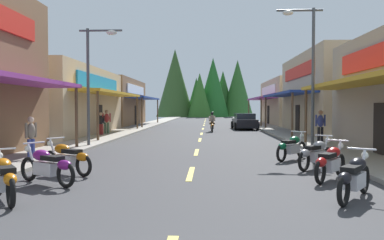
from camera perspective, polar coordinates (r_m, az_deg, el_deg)
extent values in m
cube|color=#38383A|center=(32.33, 1.56, -1.62)|extent=(9.69, 89.58, 0.10)
cube|color=gray|center=(32.97, -8.93, -1.39)|extent=(2.31, 89.58, 0.12)
cube|color=gray|center=(32.78, 12.11, -1.42)|extent=(2.31, 89.58, 0.12)
cube|color=#E0C64C|center=(11.30, -0.20, -7.90)|extent=(0.16, 2.40, 0.01)
cube|color=#E0C64C|center=(16.57, 0.67, -4.77)|extent=(0.16, 2.40, 0.01)
cube|color=#E0C64C|center=(22.81, 1.17, -2.95)|extent=(0.16, 2.40, 0.01)
cube|color=#E0C64C|center=(28.02, 1.42, -2.05)|extent=(0.16, 2.40, 0.01)
cube|color=#E0C64C|center=(34.56, 1.62, -1.30)|extent=(0.16, 2.40, 0.01)
cube|color=#E0C64C|center=(41.34, 1.76, -0.78)|extent=(0.16, 2.40, 0.01)
cube|color=#E0C64C|center=(46.85, 1.85, -0.47)|extent=(0.16, 2.40, 0.01)
cube|color=#E0C64C|center=(52.89, 1.92, -0.20)|extent=(0.16, 2.40, 0.01)
cube|color=#E0C64C|center=(58.03, 1.97, -0.02)|extent=(0.16, 2.40, 0.01)
cube|color=#E0C64C|center=(64.39, 2.02, 0.17)|extent=(0.16, 2.40, 0.01)
cube|color=#8C338C|center=(14.49, -25.56, 5.56)|extent=(1.80, 9.88, 0.16)
cylinder|color=brown|center=(18.54, -16.66, 0.21)|extent=(0.14, 0.14, 2.82)
cube|color=tan|center=(29.41, -21.94, 2.55)|extent=(8.93, 13.46, 4.68)
cube|color=gold|center=(27.64, -11.74, 3.86)|extent=(1.80, 12.12, 0.16)
cylinder|color=brown|center=(21.79, -13.72, 0.47)|extent=(0.14, 0.14, 2.82)
cylinder|color=brown|center=(33.20, -8.07, 0.97)|extent=(0.14, 0.14, 2.82)
cube|color=#197FCC|center=(27.89, -13.43, 5.37)|extent=(0.10, 9.43, 0.90)
cube|color=black|center=(27.86, -13.43, 0.03)|extent=(0.08, 1.10, 2.10)
cube|color=brown|center=(42.12, -14.29, 2.49)|extent=(8.93, 12.43, 4.84)
cube|color=navy|center=(40.90, -7.07, 3.23)|extent=(1.80, 11.19, 0.16)
cylinder|color=brown|center=(35.46, -7.39, 1.03)|extent=(0.14, 0.14, 2.82)
cylinder|color=brown|center=(46.13, -5.09, 1.23)|extent=(0.14, 0.14, 2.82)
cube|color=white|center=(41.08, -8.23, 4.44)|extent=(0.10, 8.70, 0.90)
cube|color=black|center=(41.05, -8.24, 0.64)|extent=(0.08, 1.10, 2.10)
cube|color=gold|center=(16.21, 23.31, 5.18)|extent=(1.80, 10.74, 0.16)
cylinder|color=brown|center=(20.92, 16.42, 0.39)|extent=(0.14, 0.14, 2.82)
cube|color=red|center=(16.62, 26.10, 8.67)|extent=(0.10, 8.35, 0.90)
cube|color=black|center=(16.53, 26.02, -1.34)|extent=(0.08, 1.10, 2.10)
cube|color=tan|center=(30.75, 21.75, 3.58)|extent=(6.97, 12.59, 5.82)
cube|color=navy|center=(29.60, 13.69, 3.71)|extent=(1.80, 11.33, 0.16)
cylinder|color=brown|center=(24.10, 14.56, 0.60)|extent=(0.14, 0.14, 2.82)
cylinder|color=brown|center=(34.86, 10.80, 1.00)|extent=(0.14, 0.14, 2.82)
cube|color=red|center=(29.87, 15.31, 6.84)|extent=(0.10, 8.81, 0.90)
cube|color=black|center=(29.78, 15.29, 0.13)|extent=(0.08, 1.10, 2.10)
cube|color=tan|center=(44.27, 15.09, 2.51)|extent=(6.02, 13.24, 4.93)
cube|color=#8C338C|center=(43.59, 10.07, 3.13)|extent=(1.80, 11.91, 0.16)
cylinder|color=brown|center=(37.79, 10.15, 1.07)|extent=(0.14, 0.14, 2.82)
cylinder|color=brown|center=(49.22, 8.37, 1.26)|extent=(0.14, 0.14, 2.82)
cube|color=white|center=(43.74, 11.17, 4.36)|extent=(0.10, 9.27, 0.90)
cube|color=black|center=(43.71, 11.17, 0.70)|extent=(0.08, 1.10, 2.10)
cylinder|color=#474C51|center=(19.18, -15.06, 4.54)|extent=(0.14, 0.14, 5.68)
cylinder|color=#474C51|center=(19.33, -13.31, 12.72)|extent=(2.06, 0.10, 0.10)
ellipsoid|color=silver|center=(19.17, -11.76, 12.51)|extent=(0.50, 0.30, 0.24)
cylinder|color=#474C51|center=(18.44, 17.41, 5.77)|extent=(0.14, 0.14, 6.41)
cylinder|color=#474C51|center=(18.77, 15.58, 15.31)|extent=(2.06, 0.10, 0.10)
ellipsoid|color=silver|center=(18.64, 13.95, 15.10)|extent=(0.50, 0.30, 0.24)
torus|color=black|center=(9.54, 24.05, -7.97)|extent=(0.45, 0.58, 0.64)
torus|color=black|center=(8.12, 21.45, -9.66)|extent=(0.45, 0.58, 0.64)
cube|color=silver|center=(8.81, 22.86, -8.23)|extent=(0.63, 0.73, 0.32)
ellipsoid|color=black|center=(8.95, 23.23, -6.01)|extent=(0.59, 0.64, 0.28)
cube|color=black|center=(8.53, 22.45, -6.66)|extent=(0.58, 0.65, 0.12)
ellipsoid|color=black|center=(8.12, 21.57, -8.00)|extent=(0.45, 0.50, 0.24)
cylinder|color=silver|center=(9.36, 23.88, -6.10)|extent=(0.26, 0.34, 0.71)
cylinder|color=silver|center=(9.21, 23.73, -3.92)|extent=(0.51, 0.38, 0.04)
sphere|color=white|center=(9.49, 24.13, -4.78)|extent=(0.16, 0.16, 0.16)
torus|color=black|center=(11.63, 20.99, -6.17)|extent=(0.46, 0.57, 0.64)
torus|color=black|center=(10.23, 18.39, -7.24)|extent=(0.46, 0.57, 0.64)
cube|color=silver|center=(10.92, 19.78, -6.26)|extent=(0.64, 0.73, 0.32)
ellipsoid|color=#A51414|center=(11.07, 20.14, -4.49)|extent=(0.59, 0.64, 0.28)
cube|color=black|center=(10.65, 19.36, -4.94)|extent=(0.58, 0.65, 0.12)
ellipsoid|color=#A51414|center=(10.24, 18.51, -5.93)|extent=(0.45, 0.50, 0.24)
cylinder|color=silver|center=(11.47, 20.81, -4.62)|extent=(0.27, 0.33, 0.71)
cylinder|color=silver|center=(11.32, 20.64, -2.82)|extent=(0.51, 0.39, 0.04)
sphere|color=white|center=(11.60, 21.07, -3.56)|extent=(0.16, 0.16, 0.16)
torus|color=black|center=(13.41, 19.30, -5.10)|extent=(0.51, 0.54, 0.64)
torus|color=black|center=(12.09, 16.19, -5.82)|extent=(0.51, 0.54, 0.64)
cube|color=silver|center=(12.74, 17.83, -5.09)|extent=(0.68, 0.70, 0.32)
ellipsoid|color=#99999E|center=(12.88, 18.25, -3.58)|extent=(0.61, 0.63, 0.28)
cube|color=black|center=(12.48, 17.32, -3.93)|extent=(0.61, 0.63, 0.12)
ellipsoid|color=#99999E|center=(12.10, 16.32, -4.72)|extent=(0.47, 0.49, 0.24)
cylinder|color=silver|center=(13.26, 19.07, -3.74)|extent=(0.30, 0.31, 0.71)
cylinder|color=silver|center=(13.12, 18.86, -2.17)|extent=(0.47, 0.44, 0.04)
sphere|color=white|center=(13.39, 19.38, -2.83)|extent=(0.16, 0.16, 0.16)
torus|color=black|center=(15.27, 15.83, -4.22)|extent=(0.49, 0.55, 0.64)
torus|color=black|center=(13.95, 13.06, -4.77)|extent=(0.49, 0.55, 0.64)
cube|color=silver|center=(14.60, 14.51, -4.17)|extent=(0.66, 0.72, 0.32)
ellipsoid|color=#0C5933|center=(14.75, 14.88, -2.87)|extent=(0.60, 0.63, 0.28)
cube|color=black|center=(14.35, 14.05, -3.15)|extent=(0.60, 0.64, 0.12)
ellipsoid|color=#0C5933|center=(13.97, 13.17, -3.82)|extent=(0.47, 0.49, 0.24)
cylinder|color=silver|center=(15.12, 15.62, -3.02)|extent=(0.28, 0.32, 0.71)
cylinder|color=silver|center=(14.99, 15.42, -1.65)|extent=(0.49, 0.42, 0.04)
sphere|color=white|center=(15.25, 15.90, -2.23)|extent=(0.16, 0.16, 0.16)
torus|color=black|center=(9.68, -26.49, -7.86)|extent=(0.46, 0.58, 0.64)
torus|color=black|center=(8.22, -25.15, -9.56)|extent=(0.46, 0.58, 0.64)
cube|color=silver|center=(8.93, -25.88, -8.14)|extent=(0.64, 0.73, 0.32)
ellipsoid|color=#BF660C|center=(9.08, -26.09, -5.94)|extent=(0.59, 0.64, 0.28)
cube|color=black|center=(8.65, -25.68, -6.58)|extent=(0.58, 0.65, 0.12)
ellipsoid|color=#BF660C|center=(8.23, -25.23, -7.92)|extent=(0.45, 0.50, 0.24)
cylinder|color=silver|center=(9.50, -26.42, -6.03)|extent=(0.27, 0.34, 0.71)
cylinder|color=silver|center=(9.34, -26.36, -3.87)|extent=(0.51, 0.39, 0.04)
torus|color=black|center=(10.97, -22.94, -6.68)|extent=(0.60, 0.42, 0.64)
torus|color=black|center=(9.75, -18.12, -7.68)|extent=(0.60, 0.42, 0.64)
cube|color=silver|center=(10.34, -20.68, -6.72)|extent=(0.74, 0.61, 0.32)
ellipsoid|color=#721972|center=(10.46, -21.33, -4.86)|extent=(0.64, 0.57, 0.28)
cube|color=black|center=(10.10, -19.88, -5.31)|extent=(0.66, 0.55, 0.12)
ellipsoid|color=#721972|center=(9.76, -18.32, -6.31)|extent=(0.50, 0.44, 0.24)
cylinder|color=silver|center=(10.82, -22.59, -5.03)|extent=(0.35, 0.25, 0.71)
cylinder|color=silver|center=(10.68, -22.26, -3.12)|extent=(0.35, 0.53, 0.04)
sphere|color=white|center=(10.93, -23.06, -3.91)|extent=(0.16, 0.16, 0.16)
torus|color=black|center=(12.34, -20.12, -5.71)|extent=(0.59, 0.43, 0.64)
torus|color=black|center=(11.15, -15.69, -6.46)|extent=(0.59, 0.43, 0.64)
cube|color=silver|center=(11.73, -18.02, -5.68)|extent=(0.74, 0.61, 0.32)
ellipsoid|color=#BF660C|center=(11.85, -18.62, -4.05)|extent=(0.64, 0.57, 0.28)
cube|color=black|center=(11.50, -17.29, -4.42)|extent=(0.66, 0.56, 0.12)
ellipsoid|color=#BF660C|center=(11.16, -15.87, -5.27)|extent=(0.50, 0.44, 0.24)
cylinder|color=silver|center=(12.20, -19.79, -4.23)|extent=(0.35, 0.25, 0.71)
cylinder|color=silver|center=(12.07, -19.48, -2.53)|extent=(0.36, 0.53, 0.04)
sphere|color=white|center=(12.31, -20.23, -3.25)|extent=(0.16, 0.16, 0.16)
torus|color=black|center=(31.14, 2.92, -1.08)|extent=(0.12, 0.64, 0.64)
torus|color=black|center=(29.64, 3.02, -1.23)|extent=(0.12, 0.64, 0.64)
cube|color=silver|center=(30.39, 2.97, -1.00)|extent=(0.30, 0.71, 0.32)
ellipsoid|color=#BF660C|center=(30.57, 2.96, -0.38)|extent=(0.33, 0.57, 0.28)
cube|color=black|center=(30.13, 2.99, -0.49)|extent=(0.30, 0.61, 0.12)
ellipsoid|color=#BF660C|center=(29.68, 3.02, -0.78)|extent=(0.25, 0.45, 0.24)
cylinder|color=silver|center=(31.00, 2.93, -0.48)|extent=(0.07, 0.37, 0.71)
cylinder|color=silver|center=(30.86, 2.94, 0.20)|extent=(0.60, 0.06, 0.04)
sphere|color=white|center=(31.15, 2.92, -0.10)|extent=(0.16, 0.16, 0.16)
ellipsoid|color=#726659|center=(30.21, 2.98, 0.22)|extent=(0.39, 0.39, 0.64)
sphere|color=black|center=(30.25, 2.98, 0.98)|extent=(0.24, 0.24, 0.24)
cylinder|color=#726659|center=(30.39, 2.67, -0.43)|extent=(0.15, 0.43, 0.24)
cylinder|color=#726659|center=(30.51, 2.57, 0.23)|extent=(0.11, 0.51, 0.40)
cylinder|color=#726659|center=(30.40, 3.27, -0.43)|extent=(0.15, 0.43, 0.24)
cylinder|color=#726659|center=(30.52, 3.35, 0.23)|extent=(0.11, 0.51, 0.40)
cylinder|color=black|center=(21.27, 18.18, -2.20)|extent=(0.14, 0.14, 0.89)
cylinder|color=black|center=(21.35, 18.61, -2.19)|extent=(0.14, 0.14, 0.89)
ellipsoid|color=#333F8C|center=(21.27, 18.42, -0.15)|extent=(0.40, 0.32, 0.63)
cylinder|color=#333F8C|center=(21.16, 17.83, -0.07)|extent=(0.09, 0.09, 0.60)
cylinder|color=#333F8C|center=(21.37, 18.99, -0.06)|extent=(0.09, 0.09, 0.60)
sphere|color=#8C664C|center=(21.26, 18.43, 1.06)|extent=(0.24, 0.24, 0.24)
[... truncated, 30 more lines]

